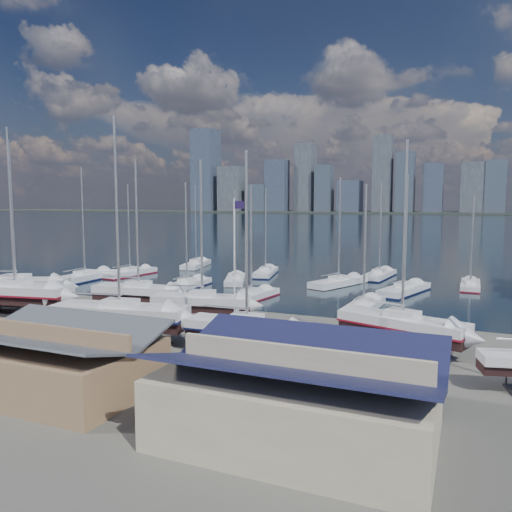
% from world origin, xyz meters
% --- Properties ---
extents(ground, '(1400.00, 1400.00, 0.00)m').
position_xyz_m(ground, '(0.00, -10.00, 0.00)').
color(ground, '#605E59').
rests_on(ground, ground).
extents(water, '(1400.00, 600.00, 0.40)m').
position_xyz_m(water, '(0.00, 300.00, -0.15)').
color(water, '#162734').
rests_on(water, ground).
extents(far_shore, '(1400.00, 80.00, 2.20)m').
position_xyz_m(far_shore, '(0.00, 560.00, 1.10)').
color(far_shore, '#2D332D').
rests_on(far_shore, ground).
extents(skyline, '(639.14, 43.80, 107.69)m').
position_xyz_m(skyline, '(-7.83, 553.76, 39.09)').
color(skyline, '#475166').
rests_on(skyline, far_shore).
extents(shed_grey, '(12.60, 8.40, 4.17)m').
position_xyz_m(shed_grey, '(0.00, -26.00, 2.15)').
color(shed_grey, '#8C6B4C').
rests_on(shed_grey, ground).
extents(shed_blue, '(13.65, 9.45, 4.71)m').
position_xyz_m(shed_blue, '(16.00, -26.00, 2.42)').
color(shed_blue, '#BFB293').
rests_on(shed_blue, ground).
extents(sailboat_cradle_0, '(11.99, 7.49, 18.59)m').
position_xyz_m(sailboat_cradle_0, '(-23.88, -7.79, 2.21)').
color(sailboat_cradle_0, '#2D2D33').
rests_on(sailboat_cradle_0, ground).
extents(sailboat_cradle_1, '(12.48, 5.40, 19.27)m').
position_xyz_m(sailboat_cradle_1, '(-20.04, -11.29, 2.24)').
color(sailboat_cradle_1, '#2D2D33').
rests_on(sailboat_cradle_1, ground).
extents(sailboat_cradle_2, '(10.20, 3.90, 16.22)m').
position_xyz_m(sailboat_cradle_2, '(-8.98, -5.07, 2.09)').
color(sailboat_cradle_2, '#2D2D33').
rests_on(sailboat_cradle_2, ground).
extents(sailboat_cradle_3, '(12.06, 5.26, 18.64)m').
position_xyz_m(sailboat_cradle_3, '(-3.35, -15.33, 2.21)').
color(sailboat_cradle_3, '#2D2D33').
rests_on(sailboat_cradle_3, ground).
extents(sailboat_cradle_4, '(9.94, 4.76, 15.67)m').
position_xyz_m(sailboat_cradle_4, '(-0.01, -7.17, 2.06)').
color(sailboat_cradle_4, '#2D2D33').
rests_on(sailboat_cradle_4, ground).
extents(sailboat_cradle_5, '(9.62, 3.00, 15.46)m').
position_xyz_m(sailboat_cradle_5, '(8.15, -14.84, 2.04)').
color(sailboat_cradle_5, '#2D2D33').
rests_on(sailboat_cradle_5, ground).
extents(sailboat_cradle_6, '(10.50, 5.96, 16.34)m').
position_xyz_m(sailboat_cradle_6, '(18.89, -9.21, 2.09)').
color(sailboat_cradle_6, '#2D2D33').
rests_on(sailboat_cradle_6, ground).
extents(sailboat_moored_0, '(3.64, 11.93, 17.71)m').
position_xyz_m(sailboat_moored_0, '(-29.43, 9.44, 0.31)').
color(sailboat_moored_0, black).
rests_on(sailboat_moored_0, water).
extents(sailboat_moored_1, '(3.82, 10.44, 15.27)m').
position_xyz_m(sailboat_moored_1, '(-26.36, 16.25, 0.31)').
color(sailboat_moored_1, black).
rests_on(sailboat_moored_1, water).
extents(sailboat_moored_2, '(5.18, 10.72, 15.60)m').
position_xyz_m(sailboat_moored_2, '(-22.05, 29.90, 0.32)').
color(sailboat_moored_2, black).
rests_on(sailboat_moored_2, water).
extents(sailboat_moored_3, '(3.37, 10.23, 15.09)m').
position_xyz_m(sailboat_moored_3, '(-11.74, 9.51, 0.31)').
color(sailboat_moored_3, black).
rests_on(sailboat_moored_3, water).
extents(sailboat_moored_4, '(5.87, 9.60, 14.04)m').
position_xyz_m(sailboat_moored_4, '(-7.77, 16.51, 0.32)').
color(sailboat_moored_4, black).
rests_on(sailboat_moored_4, water).
extents(sailboat_moored_5, '(4.79, 10.19, 14.70)m').
position_xyz_m(sailboat_moored_5, '(-6.53, 25.30, 0.31)').
color(sailboat_moored_5, black).
rests_on(sailboat_moored_5, water).
extents(sailboat_moored_6, '(3.99, 9.91, 14.39)m').
position_xyz_m(sailboat_moored_6, '(-0.38, 5.47, 0.31)').
color(sailboat_moored_6, black).
rests_on(sailboat_moored_6, water).
extents(sailboat_moored_7, '(6.60, 10.88, 15.90)m').
position_xyz_m(sailboat_moored_7, '(6.84, 19.71, 0.32)').
color(sailboat_moored_7, black).
rests_on(sailboat_moored_7, water).
extents(sailboat_moored_8, '(4.03, 10.56, 15.40)m').
position_xyz_m(sailboat_moored_8, '(10.87, 29.51, 0.31)').
color(sailboat_moored_8, black).
rests_on(sailboat_moored_8, water).
extents(sailboat_moored_9, '(3.27, 9.60, 14.26)m').
position_xyz_m(sailboat_moored_9, '(13.25, 4.73, 0.32)').
color(sailboat_moored_9, black).
rests_on(sailboat_moored_9, water).
extents(sailboat_moored_10, '(5.85, 11.06, 15.92)m').
position_xyz_m(sailboat_moored_10, '(16.09, 17.08, 0.31)').
color(sailboat_moored_10, black).
rests_on(sailboat_moored_10, water).
extents(sailboat_moored_11, '(2.54, 8.80, 13.12)m').
position_xyz_m(sailboat_moored_11, '(23.92, 24.86, 0.31)').
color(sailboat_moored_11, black).
rests_on(sailboat_moored_11, water).
extents(car_a, '(1.80, 4.22, 1.42)m').
position_xyz_m(car_a, '(-8.04, -20.53, 0.71)').
color(car_a, gray).
rests_on(car_a, ground).
extents(car_b, '(4.32, 1.65, 1.41)m').
position_xyz_m(car_b, '(-9.28, -20.84, 0.70)').
color(car_b, gray).
rests_on(car_b, ground).
extents(car_c, '(3.53, 5.25, 1.34)m').
position_xyz_m(car_c, '(0.44, -20.85, 0.67)').
color(car_c, gray).
rests_on(car_c, ground).
extents(car_d, '(2.30, 5.47, 1.58)m').
position_xyz_m(car_d, '(2.82, -21.06, 0.79)').
color(car_d, gray).
rests_on(car_d, ground).
extents(flagpole, '(1.06, 0.12, 12.05)m').
position_xyz_m(flagpole, '(3.73, -7.57, 6.94)').
color(flagpole, white).
rests_on(flagpole, ground).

